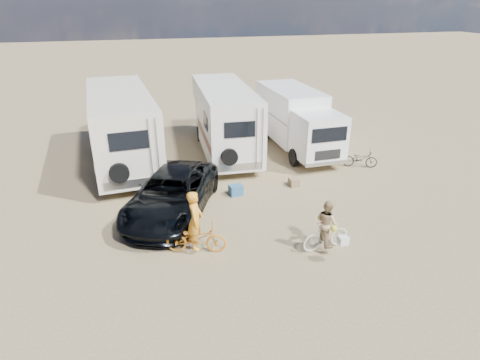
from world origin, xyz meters
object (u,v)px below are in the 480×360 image
object	(u,v)px
rv_left	(122,129)
bike_man	(196,238)
rv_main	(225,121)
box_truck	(297,121)
dark_suv	(172,194)
bike_parked	(360,159)
rider_man	(196,225)
cooler	(236,190)
rider_woman	(327,228)
crate	(294,182)
bike_woman	(326,235)

from	to	relation	value
rv_left	bike_man	xyz separation A→B (m)	(1.98, -8.06, -1.20)
rv_main	box_truck	world-z (taller)	rv_main
dark_suv	bike_parked	bearing A→B (deg)	36.95
rv_main	rv_left	distance (m)	4.84
rider_man	cooler	xyz separation A→B (m)	(2.17, 3.48, -0.73)
rider_man	rider_woman	size ratio (longest dim) A/B	1.25
rider_man	cooler	distance (m)	4.17
rv_left	rider_man	xyz separation A→B (m)	(1.98, -8.06, -0.75)
box_truck	bike_man	bearing A→B (deg)	-130.74
crate	rv_left	bearing A→B (deg)	146.78
dark_suv	rv_left	bearing A→B (deg)	129.72
rider_man	crate	size ratio (longest dim) A/B	4.70
bike_man	bike_woman	size ratio (longest dim) A/B	1.15
dark_suv	bike_woman	bearing A→B (deg)	-16.06
dark_suv	rider_woman	size ratio (longest dim) A/B	3.63
rv_left	cooler	distance (m)	6.35
bike_parked	rv_left	bearing A→B (deg)	96.01
rv_main	crate	distance (m)	5.12
box_truck	bike_woman	bearing A→B (deg)	-107.63
rv_main	bike_man	xyz separation A→B (m)	(-2.86, -8.20, -1.18)
bike_parked	crate	bearing A→B (deg)	130.23
rv_left	cooler	bearing A→B (deg)	-51.79
box_truck	rider_woman	world-z (taller)	box_truck
dark_suv	cooler	world-z (taller)	dark_suv
dark_suv	rider_woman	bearing A→B (deg)	-16.06
rv_left	rider_woman	size ratio (longest dim) A/B	5.38
cooler	rv_main	bearing A→B (deg)	73.11
bike_man	bike_parked	bearing A→B (deg)	-44.30
cooler	crate	xyz separation A→B (m)	(2.55, 0.19, -0.05)
bike_man	rider_woman	xyz separation A→B (m)	(3.90, -0.89, 0.26)
rv_left	bike_man	bearing A→B (deg)	-80.17
box_truck	bike_parked	bearing A→B (deg)	-58.56
box_truck	cooler	world-z (taller)	box_truck
rider_man	bike_parked	world-z (taller)	rider_man
dark_suv	rider_man	world-z (taller)	rider_man
rider_man	bike_woman	bearing A→B (deg)	-86.79
rider_woman	rv_main	bearing A→B (deg)	-0.46
dark_suv	bike_parked	world-z (taller)	dark_suv
rv_left	bike_man	size ratio (longest dim) A/B	4.35
rv_main	bike_woman	world-z (taller)	rv_main
dark_suv	cooler	distance (m)	2.76
rv_main	dark_suv	world-z (taller)	rv_main
box_truck	rider_woman	bearing A→B (deg)	-107.63
rv_left	rider_man	world-z (taller)	rv_left
rv_left	box_truck	world-z (taller)	rv_left
bike_man	rider_woman	size ratio (longest dim) A/B	1.24
rv_left	box_truck	distance (m)	8.50
rv_left	rider_man	bearing A→B (deg)	-80.17
crate	dark_suv	bearing A→B (deg)	-169.07
dark_suv	crate	distance (m)	5.27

